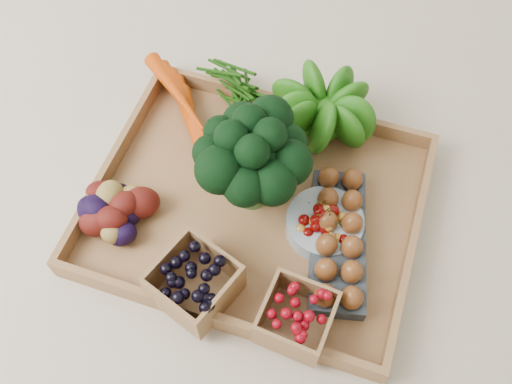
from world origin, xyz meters
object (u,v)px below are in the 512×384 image
(tray, at_px, (256,207))
(egg_carton, at_px, (337,241))
(broccoli, at_px, (251,173))
(cherry_bowl, at_px, (324,224))

(tray, height_order, egg_carton, egg_carton)
(tray, distance_m, broccoli, 0.08)
(tray, xyz_separation_m, egg_carton, (0.15, -0.03, 0.02))
(tray, relative_size, broccoli, 2.91)
(cherry_bowl, relative_size, egg_carton, 0.51)
(broccoli, bearing_deg, egg_carton, -15.27)
(egg_carton, bearing_deg, tray, 155.41)
(tray, distance_m, cherry_bowl, 0.13)
(tray, xyz_separation_m, cherry_bowl, (0.12, -0.01, 0.02))
(egg_carton, bearing_deg, broccoli, 151.34)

